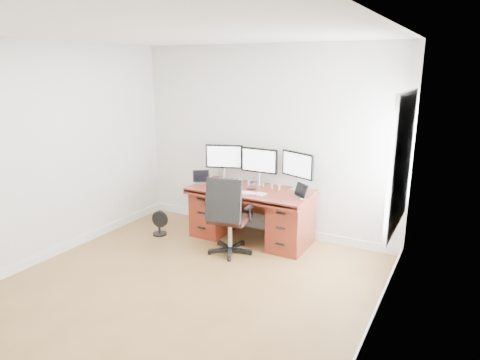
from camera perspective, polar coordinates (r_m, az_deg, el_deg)
The scene contains 21 objects.
ground at distance 4.80m, azimuth -8.94°, elevation -15.17°, with size 4.50×4.50×0.00m, color brown.
back_wall at distance 6.17m, azimuth 3.35°, elevation 5.16°, with size 4.00×0.10×2.70m, color silver.
right_wall at distance 3.57m, azimuth 17.74°, elevation -2.71°, with size 0.10×4.50×2.70m.
desk at distance 6.04m, azimuth 1.51°, elevation -4.32°, with size 1.70×0.80×0.75m.
office_chair at distance 5.59m, azimuth -1.53°, elevation -6.52°, with size 0.64×0.64×1.06m.
floor_fan at distance 6.38m, azimuth -10.72°, elevation -5.73°, with size 0.25×0.21×0.35m.
monitor_left at distance 6.33m, azimuth -2.14°, elevation 2.99°, with size 0.53×0.22×0.53m.
monitor_center at distance 6.06m, azimuth 2.58°, elevation 2.45°, with size 0.55×0.14×0.53m.
monitor_right at distance 5.84m, azimuth 7.69°, elevation 1.85°, with size 0.52×0.24×0.53m.
tablet_left at distance 6.24m, azimuth -5.26°, elevation 0.39°, with size 0.24×0.19×0.19m.
tablet_right at distance 5.55m, azimuth 8.10°, elevation -1.52°, with size 0.23×0.20×0.19m.
keyboard at distance 5.72m, azimuth 0.66°, elevation -1.70°, with size 0.27×0.12×0.01m, color silver.
trackpad at distance 5.67m, azimuth 2.73°, elevation -1.88°, with size 0.14×0.14×0.01m, color silver.
drawing_tablet at distance 5.91m, azimuth -1.27°, elevation -1.18°, with size 0.20×0.13×0.01m, color black.
phone at distance 5.91m, azimuth 1.55°, elevation -1.17°, with size 0.12×0.06×0.01m, color black.
figurine_purple at distance 6.19m, azimuth -0.81°, elevation -0.07°, with size 0.03×0.03×0.08m.
figurine_orange at distance 6.14m, azimuth 0.03°, elevation -0.18°, with size 0.03×0.03×0.08m.
figurine_blue at distance 6.07m, azimuth 1.19°, elevation -0.35°, with size 0.03×0.03×0.08m.
figurine_brown at distance 5.98m, azimuth 3.04°, elevation -0.61°, with size 0.03×0.03×0.08m.
figurine_pink at distance 5.92m, azimuth 4.28°, elevation -0.79°, with size 0.03×0.03×0.08m.
figurine_yellow at distance 5.88m, azimuth 5.25°, elevation -0.92°, with size 0.03×0.03×0.08m.
Camera 1 is at (2.60, -3.25, 2.39)m, focal length 32.00 mm.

